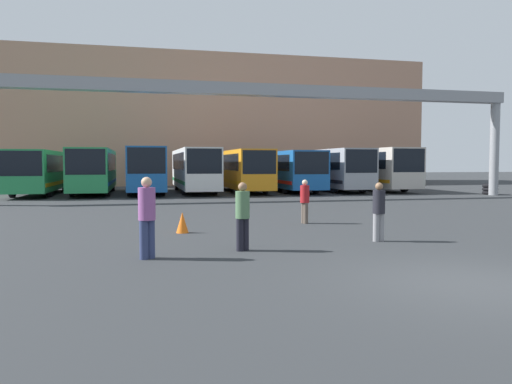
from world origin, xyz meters
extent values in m
plane|color=#2D3033|center=(0.00, 0.00, 0.00)|extent=(200.00, 200.00, 0.00)
cube|color=tan|center=(0.00, 46.30, 6.43)|extent=(47.09, 12.00, 12.86)
cylinder|color=gray|center=(17.53, 21.47, 3.08)|extent=(0.60, 0.60, 6.16)
cube|color=gray|center=(0.00, 21.47, 6.51)|extent=(35.65, 0.80, 0.70)
cube|color=#268C4C|center=(-12.45, 29.58, 1.66)|extent=(2.51, 11.89, 2.63)
cube|color=black|center=(-12.45, 23.66, 2.14)|extent=(2.31, 0.06, 1.47)
cube|color=black|center=(-12.45, 29.58, 2.14)|extent=(2.54, 10.11, 1.10)
cube|color=orange|center=(-12.45, 29.58, 0.82)|extent=(2.54, 11.30, 0.24)
cylinder|color=black|center=(-13.55, 26.26, 0.52)|extent=(0.28, 1.03, 1.03)
cylinder|color=black|center=(-11.36, 26.26, 0.52)|extent=(0.28, 1.03, 1.03)
cylinder|color=black|center=(-13.55, 32.91, 0.52)|extent=(0.28, 1.03, 1.03)
cylinder|color=black|center=(-11.36, 32.91, 0.52)|extent=(0.28, 1.03, 1.03)
cube|color=#268C4C|center=(-8.90, 29.50, 1.73)|extent=(2.50, 11.72, 2.76)
cube|color=black|center=(-8.90, 23.66, 2.24)|extent=(2.30, 0.06, 1.55)
cube|color=black|center=(-8.90, 29.50, 2.24)|extent=(2.53, 9.96, 1.16)
cube|color=#1966B2|center=(-8.90, 29.50, 0.85)|extent=(2.53, 11.13, 0.24)
cylinder|color=black|center=(-9.99, 26.22, 0.53)|extent=(0.28, 1.06, 1.06)
cylinder|color=black|center=(-7.80, 26.22, 0.53)|extent=(0.28, 1.06, 1.06)
cylinder|color=black|center=(-9.99, 32.78, 0.53)|extent=(0.28, 1.06, 1.06)
cylinder|color=black|center=(-7.80, 32.78, 0.53)|extent=(0.28, 1.06, 1.06)
cube|color=#1959A5|center=(-5.34, 29.04, 1.79)|extent=(2.49, 10.80, 2.87)
cube|color=black|center=(-5.34, 23.66, 2.32)|extent=(2.29, 0.06, 1.61)
cube|color=black|center=(-5.34, 29.04, 2.32)|extent=(2.52, 9.18, 1.21)
cube|color=orange|center=(-5.34, 29.04, 0.87)|extent=(2.52, 10.26, 0.24)
cylinder|color=black|center=(-6.42, 26.02, 0.48)|extent=(0.28, 0.96, 0.96)
cylinder|color=black|center=(-4.25, 26.02, 0.48)|extent=(0.28, 0.96, 0.96)
cylinder|color=black|center=(-6.42, 32.06, 0.48)|extent=(0.28, 0.96, 0.96)
cylinder|color=black|center=(-4.25, 32.06, 0.48)|extent=(0.28, 0.96, 0.96)
cube|color=silver|center=(-1.78, 29.78, 1.76)|extent=(2.41, 12.29, 2.83)
cube|color=black|center=(-1.78, 23.66, 2.29)|extent=(2.22, 0.06, 1.58)
cube|color=black|center=(-1.78, 29.78, 2.29)|extent=(2.44, 10.44, 1.19)
cube|color=#268C4C|center=(-1.78, 29.78, 0.86)|extent=(2.44, 11.67, 0.24)
cylinder|color=black|center=(-2.82, 26.34, 0.53)|extent=(0.28, 1.06, 1.06)
cylinder|color=black|center=(-0.73, 26.34, 0.53)|extent=(0.28, 1.06, 1.06)
cylinder|color=black|center=(-2.82, 33.22, 0.53)|extent=(0.28, 1.06, 1.06)
cylinder|color=black|center=(-0.73, 33.22, 0.53)|extent=(0.28, 1.06, 1.06)
cube|color=orange|center=(1.78, 29.43, 1.72)|extent=(2.42, 11.59, 2.74)
cube|color=black|center=(1.78, 23.66, 2.23)|extent=(2.22, 0.06, 1.54)
cube|color=black|center=(1.78, 29.43, 2.23)|extent=(2.45, 9.85, 1.15)
cube|color=orange|center=(1.78, 29.43, 0.84)|extent=(2.45, 11.01, 0.24)
cylinder|color=black|center=(0.73, 26.19, 0.49)|extent=(0.28, 0.99, 0.99)
cylinder|color=black|center=(2.83, 26.19, 0.49)|extent=(0.28, 0.99, 0.99)
cylinder|color=black|center=(0.73, 32.68, 0.49)|extent=(0.28, 0.99, 0.99)
cylinder|color=black|center=(2.83, 32.68, 0.49)|extent=(0.28, 0.99, 0.99)
cube|color=#1959A5|center=(5.34, 29.01, 1.69)|extent=(2.59, 10.74, 2.68)
cube|color=black|center=(5.34, 23.66, 2.18)|extent=(2.38, 0.06, 1.50)
cube|color=black|center=(5.34, 29.01, 2.18)|extent=(2.62, 9.13, 1.12)
cube|color=red|center=(5.34, 29.01, 0.83)|extent=(2.62, 10.21, 0.24)
cylinder|color=black|center=(4.20, 26.00, 0.48)|extent=(0.28, 0.95, 0.95)
cylinder|color=black|center=(6.47, 26.00, 0.48)|extent=(0.28, 0.95, 0.95)
cylinder|color=black|center=(4.20, 32.02, 0.48)|extent=(0.28, 0.95, 0.95)
cylinder|color=black|center=(6.47, 32.02, 0.48)|extent=(0.28, 0.95, 0.95)
cube|color=#999EA5|center=(8.90, 28.70, 1.77)|extent=(2.51, 10.11, 2.85)
cube|color=black|center=(8.90, 23.66, 2.30)|extent=(2.31, 0.06, 1.59)
cube|color=black|center=(8.90, 28.70, 2.30)|extent=(2.54, 8.59, 1.20)
cube|color=black|center=(8.90, 28.70, 0.86)|extent=(2.54, 9.61, 0.24)
cylinder|color=black|center=(7.80, 25.86, 0.52)|extent=(0.28, 1.04, 1.04)
cylinder|color=black|center=(9.99, 25.86, 0.52)|extent=(0.28, 1.04, 1.04)
cylinder|color=black|center=(7.80, 31.53, 0.52)|extent=(0.28, 1.04, 1.04)
cylinder|color=black|center=(9.99, 31.53, 0.52)|extent=(0.28, 1.04, 1.04)
cube|color=beige|center=(12.45, 29.58, 1.81)|extent=(2.60, 11.88, 2.92)
cube|color=black|center=(12.45, 23.66, 2.35)|extent=(2.39, 0.06, 1.64)
cube|color=black|center=(12.45, 29.58, 2.35)|extent=(2.63, 10.10, 1.23)
cube|color=orange|center=(12.45, 29.58, 0.88)|extent=(2.63, 11.28, 0.24)
cylinder|color=black|center=(11.32, 26.25, 0.52)|extent=(0.28, 1.03, 1.03)
cylinder|color=black|center=(13.59, 26.25, 0.52)|extent=(0.28, 1.03, 1.03)
cylinder|color=black|center=(11.32, 32.90, 0.52)|extent=(0.28, 1.03, 1.03)
cylinder|color=black|center=(13.59, 32.90, 0.52)|extent=(0.28, 1.03, 1.03)
cylinder|color=gray|center=(0.70, 4.92, 0.39)|extent=(0.18, 0.18, 0.77)
cylinder|color=gray|center=(0.55, 4.90, 0.39)|extent=(0.18, 0.18, 0.77)
cylinder|color=black|center=(0.62, 4.91, 1.09)|extent=(0.34, 0.34, 0.64)
sphere|color=#8C6647|center=(0.62, 4.91, 1.52)|extent=(0.21, 0.21, 0.21)
cylinder|color=black|center=(-3.39, 4.28, 0.40)|extent=(0.18, 0.18, 0.80)
cylinder|color=black|center=(-3.25, 4.35, 0.40)|extent=(0.18, 0.18, 0.80)
cylinder|color=#4C724C|center=(-3.32, 4.32, 1.13)|extent=(0.35, 0.35, 0.67)
sphere|color=#8C6647|center=(-3.32, 4.32, 1.58)|extent=(0.22, 0.22, 0.22)
cylinder|color=brown|center=(-0.02, 9.20, 0.37)|extent=(0.17, 0.17, 0.74)
cylinder|color=brown|center=(-0.05, 9.34, 0.37)|extent=(0.17, 0.17, 0.74)
cylinder|color=#A5191E|center=(-0.03, 9.27, 1.06)|extent=(0.33, 0.33, 0.62)
sphere|color=beige|center=(-0.03, 9.27, 1.47)|extent=(0.20, 0.20, 0.20)
cylinder|color=navy|center=(-5.55, 3.83, 0.44)|extent=(0.20, 0.20, 0.88)
cylinder|color=navy|center=(-5.69, 3.74, 0.44)|extent=(0.20, 0.20, 0.88)
cylinder|color=#8C4C8C|center=(-5.62, 3.79, 1.24)|extent=(0.38, 0.38, 0.73)
sphere|color=tan|center=(-5.62, 3.79, 1.73)|extent=(0.24, 0.24, 0.24)
cone|color=orange|center=(-4.50, 7.83, 0.32)|extent=(0.38, 0.38, 0.64)
torus|color=black|center=(17.82, 22.16, 0.12)|extent=(1.04, 1.04, 0.24)
torus|color=black|center=(17.82, 22.16, 0.36)|extent=(1.04, 1.04, 0.24)
torus|color=black|center=(17.82, 22.16, 0.60)|extent=(1.04, 1.04, 0.24)
camera|label=1|loc=(-5.78, -7.60, 2.15)|focal=35.00mm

